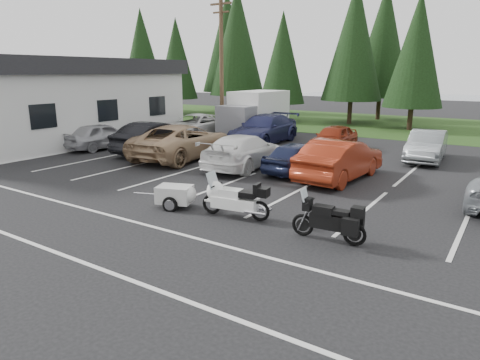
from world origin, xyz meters
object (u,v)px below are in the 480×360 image
object	(u,v)px
car_near_4	(298,157)
cargo_trailer	(175,197)
box_truck	(251,114)
touring_motorcycle	(235,196)
car_far_0	(195,126)
car_far_1	(264,129)
car_near_1	(155,137)
building	(39,100)
car_near_3	(244,151)
utility_pole	(221,63)
car_far_3	(427,146)
car_far_2	(334,138)
adventure_motorcycle	(328,216)
car_near_2	(183,141)
car_near_0	(102,136)
car_near_5	(340,159)

from	to	relation	value
car_near_4	cargo_trailer	distance (m)	6.62
box_truck	cargo_trailer	world-z (taller)	box_truck
touring_motorcycle	car_far_0	bearing A→B (deg)	125.17
car_far_1	cargo_trailer	distance (m)	12.94
box_truck	car_near_1	bearing A→B (deg)	-97.13
building	car_near_4	world-z (taller)	building
car_near_3	car_far_1	bearing A→B (deg)	-72.53
utility_pole	car_near_3	distance (m)	11.05
car_near_1	car_far_3	size ratio (longest dim) A/B	1.15
car_far_0	box_truck	bearing A→B (deg)	42.17
car_far_2	adventure_motorcycle	distance (m)	13.10
adventure_motorcycle	box_truck	bearing A→B (deg)	124.29
car_near_2	car_near_3	world-z (taller)	car_near_2
cargo_trailer	adventure_motorcycle	distance (m)	5.04
car_near_0	car_near_1	world-z (taller)	car_near_1
box_truck	car_far_2	world-z (taller)	box_truck
utility_pole	car_far_0	size ratio (longest dim) A/B	1.67
car_near_1	adventure_motorcycle	distance (m)	13.73
car_near_0	car_far_0	world-z (taller)	car_far_0
touring_motorcycle	adventure_motorcycle	size ratio (longest dim) A/B	1.12
car_near_0	car_near_1	distance (m)	3.45
car_far_2	car_far_3	bearing A→B (deg)	-1.28
car_near_2	car_far_2	distance (m)	8.12
car_near_0	car_near_2	distance (m)	5.50
box_truck	car_near_5	world-z (taller)	box_truck
car_near_2	car_far_2	world-z (taller)	car_near_2
car_near_0	car_near_4	xyz separation A→B (m)	(11.57, 0.68, -0.05)
car_far_0	car_far_1	distance (m)	4.89
car_near_5	car_far_2	world-z (taller)	car_near_5
utility_pole	car_far_3	world-z (taller)	utility_pole
adventure_motorcycle	car_far_2	bearing A→B (deg)	107.14
car_near_4	touring_motorcycle	xyz separation A→B (m)	(1.01, -6.26, -0.00)
car_near_2	car_far_3	bearing A→B (deg)	-154.92
box_truck	car_far_1	bearing A→B (deg)	-43.57
car_near_4	car_near_5	bearing A→B (deg)	178.29
touring_motorcycle	adventure_motorcycle	xyz separation A→B (m)	(2.94, -0.20, -0.01)
box_truck	car_near_0	distance (m)	9.59
cargo_trailer	car_near_2	bearing A→B (deg)	109.13
utility_pole	cargo_trailer	xyz separation A→B (m)	(8.12, -13.85, -4.34)
car_near_2	car_far_1	world-z (taller)	car_far_1
car_near_0	car_near_1	bearing A→B (deg)	-163.85
cargo_trailer	touring_motorcycle	bearing A→B (deg)	-12.58
building	car_far_1	distance (m)	13.85
car_far_1	touring_motorcycle	size ratio (longest dim) A/B	2.43
car_far_1	adventure_motorcycle	bearing A→B (deg)	-55.20
building	utility_pole	world-z (taller)	utility_pole
car_near_4	car_far_1	distance (m)	7.69
box_truck	car_near_0	bearing A→B (deg)	-117.17
car_near_2	cargo_trailer	distance (m)	8.00
car_near_5	car_far_1	world-z (taller)	car_far_1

